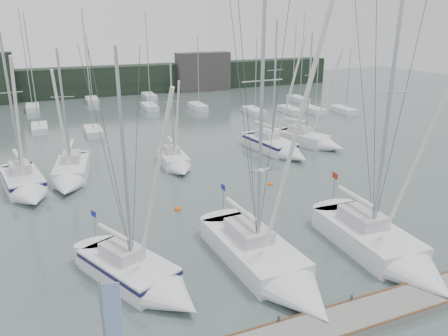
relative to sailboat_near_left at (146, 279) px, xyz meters
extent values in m
plane|color=#495956|center=(6.73, -1.23, -0.56)|extent=(160.00, 160.00, 0.00)
cube|color=#60605B|center=(6.73, -6.23, -0.36)|extent=(24.00, 2.00, 0.40)
cube|color=black|center=(6.73, 60.77, 1.94)|extent=(90.00, 4.00, 5.00)
cube|color=#3E3B39|center=(24.73, 58.77, 2.94)|extent=(10.00, 3.00, 7.00)
cube|color=white|center=(-5.17, 51.18, -0.21)|extent=(1.80, 4.50, 0.90)
cylinder|color=#9D9FA5|center=(-5.17, 50.68, 7.13)|extent=(0.12, 0.12, 13.77)
cube|color=white|center=(3.79, 54.08, -0.21)|extent=(1.80, 4.50, 0.90)
cylinder|color=#9D9FA5|center=(3.79, 53.58, 5.19)|extent=(0.12, 0.12, 9.89)
cube|color=white|center=(24.14, 36.30, -0.21)|extent=(1.80, 4.50, 0.90)
cylinder|color=#9D9FA5|center=(24.14, 35.80, 5.13)|extent=(0.12, 0.12, 9.77)
cube|color=white|center=(17.88, 42.57, -0.21)|extent=(1.80, 4.50, 0.90)
cylinder|color=#9D9FA5|center=(17.88, 42.07, 5.11)|extent=(0.12, 0.12, 9.74)
cube|color=white|center=(29.37, 34.90, -0.21)|extent=(1.80, 4.50, 0.90)
cylinder|color=#9D9FA5|center=(29.37, 34.40, 6.09)|extent=(0.12, 0.12, 11.70)
cube|color=white|center=(-4.45, 37.19, -0.21)|extent=(1.80, 4.50, 0.90)
cylinder|color=#9D9FA5|center=(-4.45, 36.69, 6.76)|extent=(0.12, 0.12, 13.04)
cube|color=white|center=(11.13, 45.21, -0.21)|extent=(1.80, 4.50, 0.90)
cylinder|color=#9D9FA5|center=(11.13, 44.71, 6.84)|extent=(0.12, 0.12, 13.20)
cube|color=white|center=(32.51, 33.63, -0.21)|extent=(1.80, 4.50, 0.90)
cylinder|color=#9D9FA5|center=(32.51, 33.13, 4.31)|extent=(0.12, 0.12, 8.14)
cube|color=white|center=(35.21, 42.01, -0.21)|extent=(1.80, 4.50, 0.90)
cylinder|color=#9D9FA5|center=(35.21, 41.51, 6.89)|extent=(0.12, 0.12, 13.30)
cube|color=white|center=(13.27, 54.48, -0.21)|extent=(1.80, 4.50, 0.90)
cylinder|color=#9D9FA5|center=(13.27, 53.98, 5.88)|extent=(0.12, 0.12, 11.29)
cube|color=white|center=(36.49, 31.80, -0.21)|extent=(1.80, 4.50, 0.90)
cylinder|color=#9D9FA5|center=(36.49, 31.30, 4.45)|extent=(0.12, 0.12, 8.41)
cube|color=white|center=(1.40, 33.05, -0.21)|extent=(1.80, 4.50, 0.90)
cylinder|color=#9D9FA5|center=(1.40, 32.55, 6.88)|extent=(0.12, 0.12, 13.28)
cube|color=white|center=(-0.65, 1.40, -0.14)|extent=(4.82, 6.23, 1.40)
cone|color=white|center=(1.04, -2.24, -0.14)|extent=(3.48, 3.32, 2.72)
cube|color=#B5B5B9|center=(-0.84, 1.82, 0.89)|extent=(2.30, 2.66, 0.66)
cylinder|color=#9D9FA5|center=(-0.48, 1.03, 6.03)|extent=(0.17, 0.17, 10.93)
cylinder|color=silver|center=(-1.12, 2.41, 1.74)|extent=(1.39, 2.60, 0.26)
cube|color=#12103D|center=(-0.65, 1.40, 0.33)|extent=(4.85, 6.26, 0.23)
cube|color=#1B1E96|center=(-1.91, 4.11, 2.25)|extent=(0.23, 0.47, 0.34)
cube|color=white|center=(6.32, 0.54, -0.10)|extent=(3.68, 7.55, 1.53)
cone|color=white|center=(6.62, -4.72, -0.10)|extent=(3.44, 3.34, 3.27)
cube|color=#B5B5B9|center=(6.29, 1.05, 1.03)|extent=(1.96, 3.05, 0.72)
cylinder|color=#9D9FA5|center=(6.35, 0.01, 8.21)|extent=(0.18, 0.18, 15.08)
cylinder|color=silver|center=(6.23, 2.01, 1.94)|extent=(0.49, 3.61, 0.29)
cube|color=#1B1E96|center=(6.10, 4.42, 2.51)|extent=(0.05, 0.55, 0.37)
cube|color=white|center=(13.37, -0.78, -0.06)|extent=(3.54, 7.09, 1.65)
cone|color=white|center=(13.19, -5.76, -0.06)|extent=(3.40, 3.10, 3.29)
cube|color=#B5B5B9|center=(13.39, -0.23, 1.14)|extent=(1.91, 2.85, 0.77)
cylinder|color=#9D9FA5|center=(13.35, -1.28, 7.51)|extent=(0.20, 0.20, 13.49)
cylinder|color=silver|center=(13.42, 0.62, 2.13)|extent=(0.43, 3.42, 0.31)
cube|color=maroon|center=(13.50, 2.93, 2.73)|extent=(0.04, 0.59, 0.40)
cube|color=white|center=(-6.03, 17.55, -0.08)|extent=(3.61, 5.94, 1.61)
cone|color=white|center=(-5.33, 13.64, -0.08)|extent=(3.06, 2.82, 2.68)
cube|color=#B5B5B9|center=(-6.12, 18.08, 1.11)|extent=(1.84, 2.45, 0.75)
cylinder|color=#9D9FA5|center=(-5.96, 17.16, 6.22)|extent=(0.19, 0.19, 10.98)
cylinder|color=silver|center=(-6.22, 18.65, 2.07)|extent=(0.77, 2.73, 0.30)
cube|color=#12103D|center=(-6.03, 17.55, 0.46)|extent=(3.64, 5.97, 0.27)
cube|color=white|center=(-2.10, 19.13, -0.09)|extent=(3.64, 6.31, 1.57)
cone|color=white|center=(-2.87, 14.95, -0.09)|extent=(3.03, 2.97, 2.61)
cube|color=#B5B5B9|center=(-2.01, 19.64, 1.06)|extent=(1.84, 2.59, 0.73)
cylinder|color=#9D9FA5|center=(-2.18, 18.71, 5.52)|extent=(0.19, 0.19, 9.66)
cylinder|color=silver|center=(-1.89, 20.29, 2.00)|extent=(0.81, 2.91, 0.29)
cube|color=white|center=(6.95, 18.60, -0.15)|extent=(2.42, 4.52, 1.36)
cone|color=white|center=(6.77, 15.46, -0.15)|extent=(2.28, 2.01, 2.18)
cube|color=#B5B5B9|center=(6.98, 19.06, 0.85)|extent=(1.30, 1.83, 0.64)
cylinder|color=#9D9FA5|center=(6.93, 18.29, 4.67)|extent=(0.16, 0.16, 8.28)
cylinder|color=silver|center=(7.00, 19.48, 1.67)|extent=(0.37, 2.16, 0.25)
cube|color=white|center=(17.65, 19.41, -0.10)|extent=(3.53, 6.52, 1.54)
cone|color=white|center=(18.28, 15.03, -0.10)|extent=(3.02, 3.01, 2.67)
cube|color=#B5B5B9|center=(17.58, 19.92, 1.04)|extent=(1.81, 2.66, 0.72)
cylinder|color=#9D9FA5|center=(17.71, 18.97, 6.57)|extent=(0.19, 0.19, 11.78)
cylinder|color=silver|center=(17.47, 20.64, 1.96)|extent=(0.72, 3.04, 0.29)
cube|color=#12103D|center=(17.65, 19.41, 0.42)|extent=(3.55, 6.54, 0.26)
cube|color=white|center=(22.13, 20.12, -0.11)|extent=(4.40, 6.10, 1.51)
cone|color=white|center=(23.61, 16.44, -0.11)|extent=(3.22, 3.15, 2.51)
cube|color=#B5B5B9|center=(21.94, 20.59, 1.00)|extent=(2.11, 2.58, 0.70)
cylinder|color=#9D9FA5|center=(22.28, 19.76, 5.91)|extent=(0.18, 0.18, 10.53)
cylinder|color=silver|center=(21.72, 21.16, 1.90)|extent=(1.27, 2.63, 0.28)
sphere|color=#D95B13|center=(4.35, 8.76, -0.56)|extent=(0.52, 0.52, 0.52)
sphere|color=#D95B13|center=(12.92, 10.58, -0.56)|extent=(0.47, 0.47, 0.47)
cube|color=blue|center=(-2.47, -6.37, 2.84)|extent=(0.61, 0.21, 3.11)
ellipsoid|color=silver|center=(5.96, -0.87, 5.39)|extent=(0.25, 0.46, 0.20)
cube|color=#999CA2|center=(5.67, -0.89, 5.41)|extent=(0.46, 0.17, 0.11)
cube|color=#999CA2|center=(6.25, -0.86, 5.41)|extent=(0.46, 0.17, 0.11)
camera|label=1|loc=(-3.76, -19.20, 12.70)|focal=35.00mm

